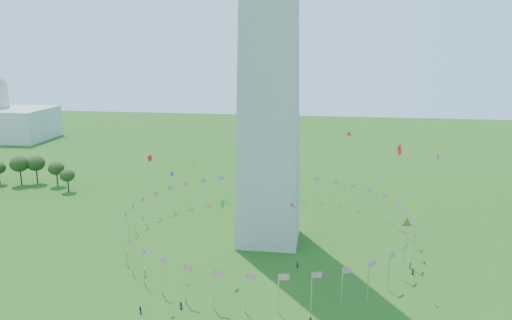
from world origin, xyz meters
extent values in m
cylinder|color=silver|center=(40.00, 50.00, 4.50)|extent=(0.24, 0.24, 9.00)
cylinder|color=silver|center=(39.39, 56.95, 4.50)|extent=(0.24, 0.24, 9.00)
cylinder|color=silver|center=(37.59, 63.68, 4.50)|extent=(0.24, 0.24, 9.00)
cylinder|color=silver|center=(34.64, 70.00, 4.50)|extent=(0.24, 0.24, 9.00)
cylinder|color=silver|center=(30.64, 75.71, 4.50)|extent=(0.24, 0.24, 9.00)
cylinder|color=silver|center=(25.71, 80.64, 4.50)|extent=(0.24, 0.24, 9.00)
cylinder|color=silver|center=(20.00, 84.64, 4.50)|extent=(0.24, 0.24, 9.00)
cylinder|color=silver|center=(13.68, 87.59, 4.50)|extent=(0.24, 0.24, 9.00)
cylinder|color=silver|center=(6.95, 89.39, 4.50)|extent=(0.24, 0.24, 9.00)
cylinder|color=silver|center=(0.00, 90.00, 4.50)|extent=(0.24, 0.24, 9.00)
cylinder|color=silver|center=(-6.95, 89.39, 4.50)|extent=(0.24, 0.24, 9.00)
cylinder|color=silver|center=(-13.68, 87.59, 4.50)|extent=(0.24, 0.24, 9.00)
cylinder|color=silver|center=(-20.00, 84.64, 4.50)|extent=(0.24, 0.24, 9.00)
cylinder|color=silver|center=(-25.71, 80.64, 4.50)|extent=(0.24, 0.24, 9.00)
cylinder|color=silver|center=(-30.64, 75.71, 4.50)|extent=(0.24, 0.24, 9.00)
cylinder|color=silver|center=(-34.64, 70.00, 4.50)|extent=(0.24, 0.24, 9.00)
cylinder|color=silver|center=(-37.59, 63.68, 4.50)|extent=(0.24, 0.24, 9.00)
cylinder|color=silver|center=(-39.39, 56.95, 4.50)|extent=(0.24, 0.24, 9.00)
cylinder|color=silver|center=(-40.00, 50.00, 4.50)|extent=(0.24, 0.24, 9.00)
cylinder|color=silver|center=(-39.39, 43.05, 4.50)|extent=(0.24, 0.24, 9.00)
cylinder|color=silver|center=(-37.59, 36.32, 4.50)|extent=(0.24, 0.24, 9.00)
cylinder|color=silver|center=(-34.64, 30.00, 4.50)|extent=(0.24, 0.24, 9.00)
cylinder|color=silver|center=(-30.64, 24.29, 4.50)|extent=(0.24, 0.24, 9.00)
cylinder|color=silver|center=(-25.71, 19.36, 4.50)|extent=(0.24, 0.24, 9.00)
cylinder|color=silver|center=(-20.00, 15.36, 4.50)|extent=(0.24, 0.24, 9.00)
cylinder|color=silver|center=(-13.68, 12.41, 4.50)|extent=(0.24, 0.24, 9.00)
cylinder|color=silver|center=(-6.95, 10.61, 4.50)|extent=(0.24, 0.24, 9.00)
cylinder|color=silver|center=(0.00, 10.00, 4.50)|extent=(0.24, 0.24, 9.00)
cylinder|color=silver|center=(6.95, 10.61, 4.50)|extent=(0.24, 0.24, 9.00)
cylinder|color=silver|center=(13.68, 12.41, 4.50)|extent=(0.24, 0.24, 9.00)
cylinder|color=silver|center=(20.00, 15.36, 4.50)|extent=(0.24, 0.24, 9.00)
cylinder|color=silver|center=(25.71, 19.36, 4.50)|extent=(0.24, 0.24, 9.00)
cylinder|color=silver|center=(30.64, 24.29, 4.50)|extent=(0.24, 0.24, 9.00)
cylinder|color=silver|center=(34.64, 30.00, 4.50)|extent=(0.24, 0.24, 9.00)
cylinder|color=silver|center=(37.59, 36.32, 4.50)|extent=(0.24, 0.24, 9.00)
cylinder|color=silver|center=(39.39, 43.05, 4.50)|extent=(0.24, 0.24, 9.00)
imported|color=#311849|center=(-21.61, 6.39, 0.86)|extent=(1.17, 1.15, 1.73)
imported|color=#34194C|center=(9.47, 32.44, 0.97)|extent=(0.85, 0.80, 1.95)
imported|color=#301849|center=(-13.77, 9.44, 0.82)|extent=(0.96, 0.83, 1.64)
imported|color=gray|center=(-26.98, 23.03, 0.92)|extent=(1.14, 1.36, 1.83)
imported|color=#262626|center=(37.62, 33.30, 0.74)|extent=(0.84, 0.68, 1.49)
imported|color=#73695C|center=(37.49, 36.90, 0.85)|extent=(1.48, 1.68, 1.70)
plane|color=#CC2699|center=(8.22, 28.35, 18.02)|extent=(1.72, 2.31, 2.09)
plane|color=red|center=(27.99, 1.30, 37.69)|extent=(1.40, 1.55, 2.08)
plane|color=red|center=(-22.24, 17.90, 30.74)|extent=(0.73, 1.48, 1.65)
plane|color=red|center=(-26.19, 66.61, 17.12)|extent=(0.38, 1.65, 1.65)
plane|color=blue|center=(-21.19, 29.40, 24.13)|extent=(1.28, 0.14, 1.28)
plane|color=yellow|center=(-14.28, 22.53, 26.89)|extent=(1.66, 0.33, 1.63)
plane|color=#CC2699|center=(42.73, 40.79, 28.02)|extent=(1.14, 0.71, 1.31)
plane|color=blue|center=(23.24, 19.06, 5.02)|extent=(0.39, 1.63, 1.67)
plane|color=green|center=(-8.04, 26.16, 18.21)|extent=(1.55, 1.44, 2.07)
plane|color=green|center=(-36.90, 48.36, 5.00)|extent=(0.73, 1.76, 1.61)
plane|color=red|center=(20.56, 26.54, 35.66)|extent=(1.07, 0.50, 1.13)
plane|color=blue|center=(32.80, 17.68, 18.80)|extent=(1.99, 0.38, 2.01)
plane|color=yellow|center=(35.37, 26.41, 19.54)|extent=(1.26, 2.70, 2.77)
ellipsoid|color=#304918|center=(-104.02, 91.62, 5.78)|extent=(7.40, 7.40, 11.57)
ellipsoid|color=#304918|center=(-98.88, 94.41, 5.63)|extent=(7.20, 7.20, 11.25)
ellipsoid|color=#304918|center=(-89.01, 92.21, 4.84)|extent=(6.20, 6.20, 9.68)
ellipsoid|color=#304918|center=(-80.81, 85.62, 4.31)|extent=(5.51, 5.51, 8.61)
camera|label=1|loc=(16.10, -83.18, 55.39)|focal=35.00mm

